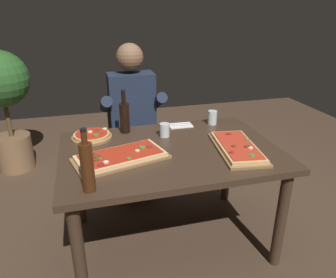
{
  "coord_description": "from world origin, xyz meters",
  "views": [
    {
      "loc": [
        -0.5,
        -1.81,
        1.6
      ],
      "look_at": [
        0.0,
        0.05,
        0.79
      ],
      "focal_mm": 33.92,
      "sensor_mm": 36.0,
      "label": 1
    }
  ],
  "objects": [
    {
      "name": "oil_bottle_amber",
      "position": [
        -0.52,
        -0.38,
        0.88
      ],
      "size": [
        0.07,
        0.07,
        0.33
      ],
      "color": "#47230F",
      "rests_on": "dining_table"
    },
    {
      "name": "tumbler_near_camera",
      "position": [
        0.02,
        0.22,
        0.79
      ],
      "size": [
        0.07,
        0.07,
        0.1
      ],
      "color": "silver",
      "rests_on": "dining_table"
    },
    {
      "name": "diner_chair",
      "position": [
        -0.12,
        0.86,
        0.49
      ],
      "size": [
        0.44,
        0.44,
        0.87
      ],
      "color": "#3D2B1E",
      "rests_on": "ground_plane"
    },
    {
      "name": "napkin_cutlery_set",
      "position": [
        0.19,
        0.39,
        0.74
      ],
      "size": [
        0.18,
        0.12,
        0.01
      ],
      "color": "white",
      "rests_on": "dining_table"
    },
    {
      "name": "wine_bottle_dark",
      "position": [
        -0.24,
        0.37,
        0.86
      ],
      "size": [
        0.07,
        0.07,
        0.32
      ],
      "color": "black",
      "rests_on": "dining_table"
    },
    {
      "name": "ground_plane",
      "position": [
        0.0,
        0.0,
        0.0
      ],
      "size": [
        6.4,
        6.4,
        0.0
      ],
      "primitive_type": "plane",
      "color": "#4C3828"
    },
    {
      "name": "pizza_rectangular_left",
      "position": [
        0.41,
        -0.13,
        0.76
      ],
      "size": [
        0.32,
        0.56,
        0.05
      ],
      "color": "olive",
      "rests_on": "dining_table"
    },
    {
      "name": "pizza_round_far",
      "position": [
        -0.48,
        0.32,
        0.76
      ],
      "size": [
        0.28,
        0.28,
        0.05
      ],
      "color": "olive",
      "rests_on": "dining_table"
    },
    {
      "name": "potted_plant_corner",
      "position": [
        -1.27,
        1.51,
        0.78
      ],
      "size": [
        0.54,
        0.54,
        1.23
      ],
      "color": "#846042",
      "rests_on": "ground_plane"
    },
    {
      "name": "dining_table",
      "position": [
        0.0,
        0.0,
        0.64
      ],
      "size": [
        1.4,
        0.96,
        0.74
      ],
      "color": "#3D2B1E",
      "rests_on": "ground_plane"
    },
    {
      "name": "seated_diner",
      "position": [
        -0.12,
        0.74,
        0.74
      ],
      "size": [
        0.53,
        0.41,
        1.33
      ],
      "color": "#23232D",
      "rests_on": "ground_plane"
    },
    {
      "name": "pizza_rectangular_front",
      "position": [
        -0.33,
        -0.07,
        0.76
      ],
      "size": [
        0.61,
        0.41,
        0.05
      ],
      "color": "olive",
      "rests_on": "dining_table"
    },
    {
      "name": "tumbler_far_side",
      "position": [
        0.44,
        0.37,
        0.79
      ],
      "size": [
        0.07,
        0.07,
        0.11
      ],
      "color": "silver",
      "rests_on": "dining_table"
    }
  ]
}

